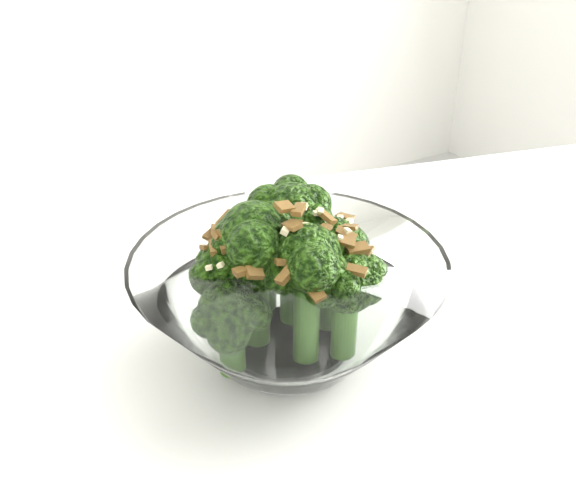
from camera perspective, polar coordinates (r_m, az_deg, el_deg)
broccoli_dish at (r=0.45m, az=-0.04°, el=-4.48°), size 0.22×0.22×0.13m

